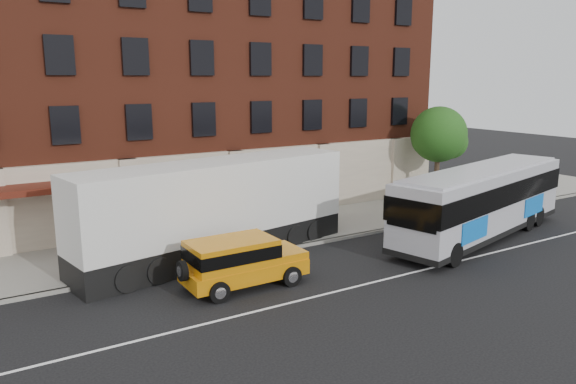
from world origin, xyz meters
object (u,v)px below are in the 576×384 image
city_bus (482,199)px  yellow_suv (239,260)px  street_tree (439,137)px  shipping_container (216,210)px  sign_pole (107,248)px

city_bus → yellow_suv: bearing=178.6°
street_tree → shipping_container: (-16.97, -2.66, -2.20)m
city_bus → shipping_container: size_ratio=1.00×
sign_pole → shipping_container: size_ratio=0.18×
shipping_container → yellow_suv: bearing=-101.7°
sign_pole → yellow_suv: 5.36m
street_tree → yellow_suv: street_tree is taller
sign_pole → street_tree: street_tree is taller
street_tree → shipping_container: street_tree is taller
sign_pole → street_tree: 22.49m
yellow_suv → shipping_container: shipping_container is taller
sign_pole → street_tree: (22.04, 3.34, 2.96)m
sign_pole → shipping_container: shipping_container is taller
city_bus → street_tree: bearing=59.6°
street_tree → yellow_suv: (-17.78, -6.57, -3.27)m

